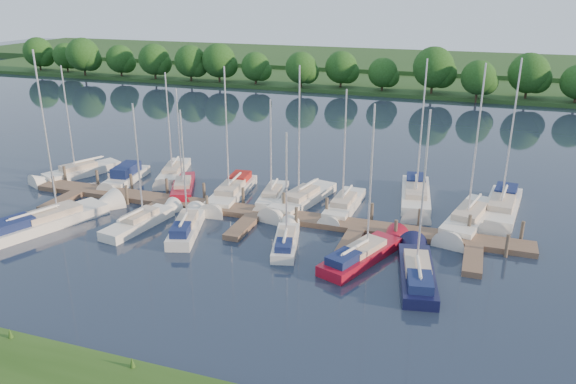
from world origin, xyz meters
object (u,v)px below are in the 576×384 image
(sailboat_n_0, at_px, (78,173))
(sailboat_n_5, at_px, (272,197))
(dock, at_px, (254,216))
(sailboat_s_2, at_px, (187,229))
(motorboat, at_px, (126,178))

(sailboat_n_0, relative_size, sailboat_n_5, 1.21)
(dock, xyz_separation_m, sailboat_s_2, (-3.52, -4.05, 0.14))
(motorboat, distance_m, sailboat_s_2, 13.31)
(motorboat, relative_size, sailboat_s_2, 0.72)
(dock, xyz_separation_m, sailboat_n_5, (-0.05, 4.08, 0.07))
(sailboat_n_0, height_order, sailboat_n_5, sailboat_n_0)
(dock, bearing_deg, sailboat_n_5, 90.77)
(sailboat_n_0, bearing_deg, sailboat_s_2, 177.21)
(dock, height_order, sailboat_n_5, sailboat_n_5)
(sailboat_n_0, xyz_separation_m, sailboat_n_5, (19.23, -0.00, -0.01))
(dock, height_order, sailboat_s_2, sailboat_s_2)
(motorboat, bearing_deg, dock, 157.47)
(sailboat_n_5, bearing_deg, motorboat, -7.80)
(sailboat_n_5, bearing_deg, sailboat_s_2, 58.84)
(dock, relative_size, motorboat, 6.00)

